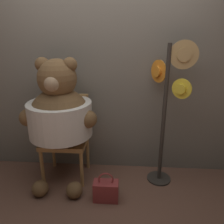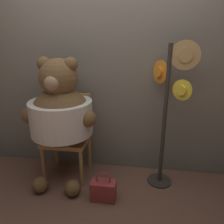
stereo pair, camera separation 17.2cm
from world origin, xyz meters
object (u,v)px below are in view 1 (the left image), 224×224
(teddy_bear, at_px, (60,115))
(handbag_on_ground, at_px, (106,190))
(hat_display_rack, at_px, (167,107))
(chair, at_px, (66,133))

(teddy_bear, xyz_separation_m, handbag_on_ground, (0.53, -0.31, -0.72))
(teddy_bear, relative_size, hat_display_rack, 0.90)
(hat_display_rack, height_order, handbag_on_ground, hat_display_rack)
(handbag_on_ground, bearing_deg, teddy_bear, 149.22)
(handbag_on_ground, bearing_deg, hat_display_rack, 32.37)
(chair, distance_m, hat_display_rack, 1.21)
(teddy_bear, distance_m, hat_display_rack, 1.17)
(chair, height_order, handbag_on_ground, chair)
(hat_display_rack, bearing_deg, teddy_bear, -175.67)
(chair, xyz_separation_m, hat_display_rack, (1.15, -0.07, 0.37))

